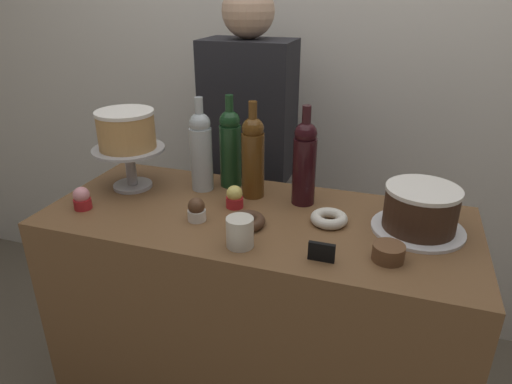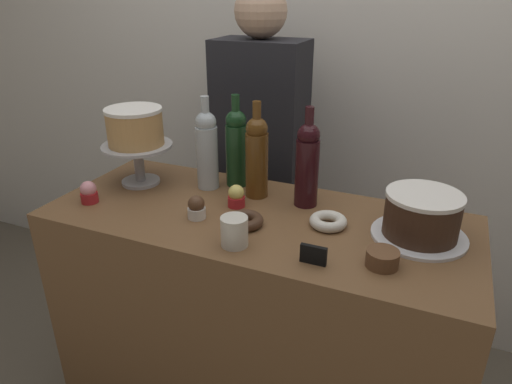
{
  "view_description": "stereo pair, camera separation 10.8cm",
  "coord_description": "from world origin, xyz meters",
  "px_view_note": "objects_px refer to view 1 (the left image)",
  "views": [
    {
      "loc": [
        0.4,
        -1.21,
        1.58
      ],
      "look_at": [
        0.0,
        0.0,
        1.01
      ],
      "focal_mm": 32.0,
      "sensor_mm": 36.0,
      "label": 1
    },
    {
      "loc": [
        0.5,
        -1.17,
        1.58
      ],
      "look_at": [
        0.0,
        0.0,
        1.01
      ],
      "focal_mm": 32.0,
      "sensor_mm": 36.0,
      "label": 2
    }
  ],
  "objects_px": {
    "coffee_cup_ceramic": "(240,232)",
    "barista_figure": "(249,175)",
    "cupcake_strawberry": "(82,199)",
    "cupcake_lemon": "(235,197)",
    "wine_bottle_dark_red": "(304,162)",
    "cupcake_chocolate": "(197,210)",
    "donut_sugar": "(329,218)",
    "wine_bottle_clear": "(201,150)",
    "cake_stand_pedestal": "(130,160)",
    "price_sign_chalkboard": "(321,252)",
    "cookie_stack": "(388,252)",
    "wine_bottle_green": "(230,147)",
    "white_layer_cake": "(126,130)",
    "chocolate_round_cake": "(421,208)",
    "wine_bottle_amber": "(253,156)",
    "donut_chocolate": "(247,221)"
  },
  "relations": [
    {
      "from": "coffee_cup_ceramic",
      "to": "barista_figure",
      "type": "bearing_deg",
      "value": 107.13
    },
    {
      "from": "cupcake_strawberry",
      "to": "cupcake_lemon",
      "type": "distance_m",
      "value": 0.49
    },
    {
      "from": "wine_bottle_dark_red",
      "to": "cupcake_chocolate",
      "type": "bearing_deg",
      "value": -141.22
    },
    {
      "from": "cupcake_chocolate",
      "to": "donut_sugar",
      "type": "xyz_separation_m",
      "value": [
        0.39,
        0.11,
        -0.02
      ]
    },
    {
      "from": "wine_bottle_clear",
      "to": "coffee_cup_ceramic",
      "type": "bearing_deg",
      "value": -51.54
    },
    {
      "from": "cake_stand_pedestal",
      "to": "coffee_cup_ceramic",
      "type": "distance_m",
      "value": 0.57
    },
    {
      "from": "cake_stand_pedestal",
      "to": "price_sign_chalkboard",
      "type": "height_order",
      "value": "cake_stand_pedestal"
    },
    {
      "from": "cupcake_strawberry",
      "to": "barista_figure",
      "type": "bearing_deg",
      "value": 61.85
    },
    {
      "from": "donut_sugar",
      "to": "cookie_stack",
      "type": "bearing_deg",
      "value": -40.13
    },
    {
      "from": "barista_figure",
      "to": "wine_bottle_green",
      "type": "bearing_deg",
      "value": -82.75
    },
    {
      "from": "white_layer_cake",
      "to": "cake_stand_pedestal",
      "type": "bearing_deg",
      "value": 172.87
    },
    {
      "from": "donut_sugar",
      "to": "cookie_stack",
      "type": "xyz_separation_m",
      "value": [
        0.18,
        -0.15,
        0.01
      ]
    },
    {
      "from": "chocolate_round_cake",
      "to": "cupcake_lemon",
      "type": "distance_m",
      "value": 0.57
    },
    {
      "from": "cupcake_chocolate",
      "to": "wine_bottle_amber",
      "type": "bearing_deg",
      "value": 65.04
    },
    {
      "from": "cake_stand_pedestal",
      "to": "wine_bottle_green",
      "type": "xyz_separation_m",
      "value": [
        0.33,
        0.13,
        0.04
      ]
    },
    {
      "from": "cake_stand_pedestal",
      "to": "donut_chocolate",
      "type": "relative_size",
      "value": 2.21
    },
    {
      "from": "wine_bottle_amber",
      "to": "donut_chocolate",
      "type": "distance_m",
      "value": 0.25
    },
    {
      "from": "wine_bottle_amber",
      "to": "wine_bottle_dark_red",
      "type": "xyz_separation_m",
      "value": [
        0.17,
        -0.0,
        0.0
      ]
    },
    {
      "from": "cupcake_chocolate",
      "to": "coffee_cup_ceramic",
      "type": "relative_size",
      "value": 0.87
    },
    {
      "from": "wine_bottle_clear",
      "to": "cookie_stack",
      "type": "bearing_deg",
      "value": -22.72
    },
    {
      "from": "cupcake_chocolate",
      "to": "donut_chocolate",
      "type": "height_order",
      "value": "cupcake_chocolate"
    },
    {
      "from": "white_layer_cake",
      "to": "cupcake_lemon",
      "type": "distance_m",
      "value": 0.44
    },
    {
      "from": "chocolate_round_cake",
      "to": "barista_figure",
      "type": "xyz_separation_m",
      "value": [
        -0.68,
        0.46,
        -0.16
      ]
    },
    {
      "from": "cupcake_chocolate",
      "to": "price_sign_chalkboard",
      "type": "xyz_separation_m",
      "value": [
        0.4,
        -0.11,
        -0.01
      ]
    },
    {
      "from": "cake_stand_pedestal",
      "to": "cupcake_chocolate",
      "type": "xyz_separation_m",
      "value": [
        0.33,
        -0.16,
        -0.07
      ]
    },
    {
      "from": "cookie_stack",
      "to": "cupcake_chocolate",
      "type": "bearing_deg",
      "value": 175.3
    },
    {
      "from": "chocolate_round_cake",
      "to": "cupcake_chocolate",
      "type": "relative_size",
      "value": 2.84
    },
    {
      "from": "cupcake_strawberry",
      "to": "donut_sugar",
      "type": "bearing_deg",
      "value": 10.92
    },
    {
      "from": "donut_chocolate",
      "to": "cookie_stack",
      "type": "xyz_separation_m",
      "value": [
        0.41,
        -0.06,
        0.01
      ]
    },
    {
      "from": "white_layer_cake",
      "to": "cookie_stack",
      "type": "bearing_deg",
      "value": -12.99
    },
    {
      "from": "cake_stand_pedestal",
      "to": "cupcake_lemon",
      "type": "relative_size",
      "value": 3.33
    },
    {
      "from": "wine_bottle_clear",
      "to": "cupcake_chocolate",
      "type": "bearing_deg",
      "value": -70.04
    },
    {
      "from": "cookie_stack",
      "to": "price_sign_chalkboard",
      "type": "xyz_separation_m",
      "value": [
        -0.17,
        -0.06,
        0.0
      ]
    },
    {
      "from": "donut_chocolate",
      "to": "cupcake_chocolate",
      "type": "bearing_deg",
      "value": -175.0
    },
    {
      "from": "wine_bottle_clear",
      "to": "coffee_cup_ceramic",
      "type": "height_order",
      "value": "wine_bottle_clear"
    },
    {
      "from": "white_layer_cake",
      "to": "donut_chocolate",
      "type": "relative_size",
      "value": 1.75
    },
    {
      "from": "wine_bottle_green",
      "to": "cupcake_chocolate",
      "type": "height_order",
      "value": "wine_bottle_green"
    },
    {
      "from": "white_layer_cake",
      "to": "donut_chocolate",
      "type": "bearing_deg",
      "value": -16.85
    },
    {
      "from": "wine_bottle_amber",
      "to": "cookie_stack",
      "type": "relative_size",
      "value": 3.87
    },
    {
      "from": "cake_stand_pedestal",
      "to": "donut_sugar",
      "type": "bearing_deg",
      "value": -4.26
    },
    {
      "from": "cupcake_lemon",
      "to": "barista_figure",
      "type": "xyz_separation_m",
      "value": [
        -0.12,
        0.48,
        -0.12
      ]
    },
    {
      "from": "wine_bottle_dark_red",
      "to": "coffee_cup_ceramic",
      "type": "bearing_deg",
      "value": -107.35
    },
    {
      "from": "cake_stand_pedestal",
      "to": "chocolate_round_cake",
      "type": "xyz_separation_m",
      "value": [
        0.97,
        -0.02,
        -0.03
      ]
    },
    {
      "from": "cupcake_chocolate",
      "to": "donut_chocolate",
      "type": "distance_m",
      "value": 0.16
    },
    {
      "from": "wine_bottle_clear",
      "to": "wine_bottle_dark_red",
      "type": "distance_m",
      "value": 0.36
    },
    {
      "from": "chocolate_round_cake",
      "to": "wine_bottle_clear",
      "type": "relative_size",
      "value": 0.65
    },
    {
      "from": "wine_bottle_green",
      "to": "cookie_stack",
      "type": "xyz_separation_m",
      "value": [
        0.57,
        -0.33,
        -0.12
      ]
    },
    {
      "from": "cupcake_lemon",
      "to": "donut_sugar",
      "type": "distance_m",
      "value": 0.31
    },
    {
      "from": "donut_sugar",
      "to": "coffee_cup_ceramic",
      "type": "xyz_separation_m",
      "value": [
        -0.21,
        -0.21,
        0.03
      ]
    },
    {
      "from": "cupcake_chocolate",
      "to": "cupcake_lemon",
      "type": "height_order",
      "value": "same"
    }
  ]
}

